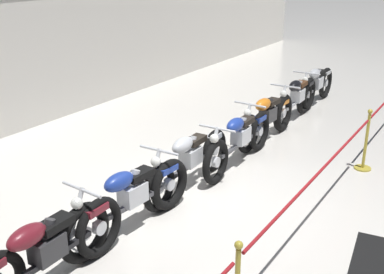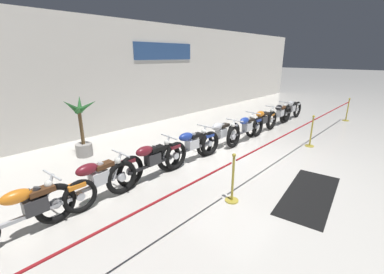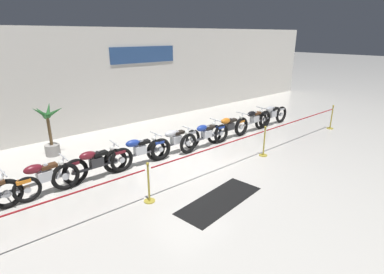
% 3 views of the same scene
% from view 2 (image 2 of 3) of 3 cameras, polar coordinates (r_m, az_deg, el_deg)
% --- Properties ---
extents(ground_plane, '(120.00, 120.00, 0.00)m').
position_cam_2_polar(ground_plane, '(7.93, 9.98, -3.89)').
color(ground_plane, silver).
extents(back_wall, '(28.00, 0.29, 4.20)m').
position_cam_2_polar(back_wall, '(11.02, -12.97, 13.19)').
color(back_wall, silver).
rests_on(back_wall, ground).
extents(motorcycle_orange_0, '(2.26, 0.62, 0.91)m').
position_cam_2_polar(motorcycle_orange_0, '(5.14, -32.10, -13.30)').
color(motorcycle_orange_0, black).
rests_on(motorcycle_orange_0, ground).
extents(motorcycle_maroon_1, '(2.41, 0.62, 0.95)m').
position_cam_2_polar(motorcycle_maroon_1, '(5.56, -20.43, -9.19)').
color(motorcycle_maroon_1, black).
rests_on(motorcycle_maroon_1, ground).
extents(motorcycle_maroon_2, '(2.40, 0.62, 0.95)m').
position_cam_2_polar(motorcycle_maroon_2, '(6.17, -9.14, -5.44)').
color(motorcycle_maroon_2, black).
rests_on(motorcycle_maroon_2, ground).
extents(motorcycle_blue_3, '(2.31, 0.62, 0.95)m').
position_cam_2_polar(motorcycle_blue_3, '(7.11, -0.35, -2.18)').
color(motorcycle_blue_3, black).
rests_on(motorcycle_blue_3, ground).
extents(motorcycle_silver_4, '(2.30, 0.62, 0.93)m').
position_cam_2_polar(motorcycle_silver_4, '(8.21, 6.24, 0.48)').
color(motorcycle_silver_4, black).
rests_on(motorcycle_silver_4, ground).
extents(motorcycle_blue_5, '(2.37, 0.62, 0.94)m').
position_cam_2_polar(motorcycle_blue_5, '(9.06, 11.96, 1.84)').
color(motorcycle_blue_5, black).
rests_on(motorcycle_blue_5, ground).
extents(motorcycle_orange_6, '(2.17, 0.62, 0.93)m').
position_cam_2_polar(motorcycle_orange_6, '(10.24, 15.26, 3.41)').
color(motorcycle_orange_6, black).
rests_on(motorcycle_orange_6, ground).
extents(motorcycle_black_7, '(2.40, 0.62, 0.96)m').
position_cam_2_polar(motorcycle_black_7, '(11.58, 18.85, 4.70)').
color(motorcycle_black_7, black).
rests_on(motorcycle_black_7, ground).
extents(motorcycle_silver_8, '(2.30, 0.62, 0.96)m').
position_cam_2_polar(motorcycle_silver_8, '(12.78, 21.15, 5.63)').
color(motorcycle_silver_8, black).
rests_on(motorcycle_silver_8, ground).
extents(potted_palm_left_of_row, '(1.00, 0.92, 1.82)m').
position_cam_2_polar(potted_palm_left_of_row, '(8.14, -23.33, 1.64)').
color(potted_palm_left_of_row, gray).
rests_on(potted_palm_left_of_row, ground).
extents(stanchion_far_left, '(14.01, 0.28, 1.05)m').
position_cam_2_polar(stanchion_far_left, '(5.84, 13.67, -4.05)').
color(stanchion_far_left, gold).
rests_on(stanchion_far_left, ground).
extents(stanchion_mid_left, '(0.28, 0.28, 1.05)m').
position_cam_2_polar(stanchion_mid_left, '(5.36, 8.99, -10.58)').
color(stanchion_mid_left, gold).
rests_on(stanchion_mid_left, ground).
extents(stanchion_mid_right, '(0.28, 0.28, 1.05)m').
position_cam_2_polar(stanchion_mid_right, '(9.28, 24.90, 0.21)').
color(stanchion_mid_right, gold).
rests_on(stanchion_mid_right, ground).
extents(stanchion_far_right, '(0.28, 0.28, 1.05)m').
position_cam_2_polar(stanchion_far_right, '(13.79, 31.18, 4.56)').
color(stanchion_far_right, gold).
rests_on(stanchion_far_right, ground).
extents(floor_banner, '(2.55, 1.24, 0.01)m').
position_cam_2_polar(floor_banner, '(6.24, 24.63, -11.48)').
color(floor_banner, black).
rests_on(floor_banner, ground).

